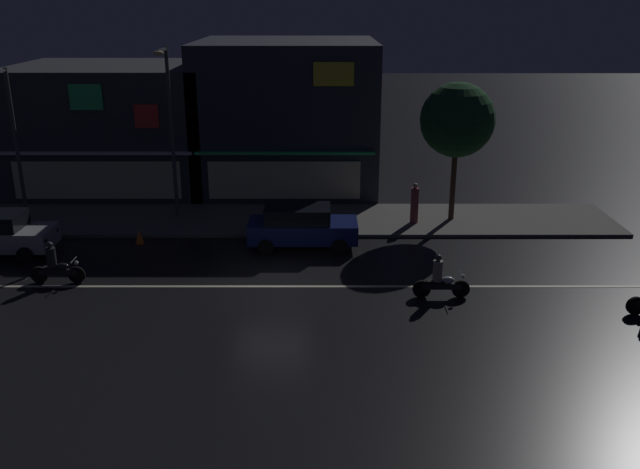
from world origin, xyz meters
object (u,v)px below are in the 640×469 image
streetlamp_mid (166,120)px  parked_car_near_kerb (298,226)px  streetlamp_west (8,133)px  traffic_cone (136,237)px  motorcycle_opposite_lane (437,279)px  pedestrian_on_sidewalk (411,204)px  motorcycle_lead (52,266)px

streetlamp_mid → parked_car_near_kerb: size_ratio=1.72×
streetlamp_west → traffic_cone: size_ratio=11.95×
parked_car_near_kerb → motorcycle_opposite_lane: size_ratio=2.26×
streetlamp_west → motorcycle_opposite_lane: bearing=-24.5°
motorcycle_opposite_lane → traffic_cone: bearing=-21.3°
pedestrian_on_sidewalk → parked_car_near_kerb: (-4.83, -2.67, -0.09)m
parked_car_near_kerb → motorcycle_lead: (-8.44, -3.65, -0.24)m
streetlamp_west → traffic_cone: (5.63, -2.44, -3.78)m
streetlamp_mid → pedestrian_on_sidewalk: streetlamp_mid is taller
pedestrian_on_sidewalk → parked_car_near_kerb: pedestrian_on_sidewalk is taller
streetlamp_mid → motorcycle_opposite_lane: bearing=-38.7°
streetlamp_mid → parked_car_near_kerb: streetlamp_mid is taller
motorcycle_lead → traffic_cone: 4.47m
motorcycle_lead → motorcycle_opposite_lane: same height
streetlamp_mid → pedestrian_on_sidewalk: 11.10m
traffic_cone → pedestrian_on_sidewalk: bearing=11.2°
motorcycle_opposite_lane → traffic_cone: 12.45m
streetlamp_mid → pedestrian_on_sidewalk: size_ratio=4.17×
streetlamp_west → streetlamp_mid: 6.58m
motorcycle_opposite_lane → traffic_cone: size_ratio=3.45×
streetlamp_mid → motorcycle_lead: (-2.77, -7.08, -3.84)m
pedestrian_on_sidewalk → motorcycle_opposite_lane: pedestrian_on_sidewalk is taller
motorcycle_lead → motorcycle_opposite_lane: bearing=-9.1°
streetlamp_mid → traffic_cone: streetlamp_mid is taller
streetlamp_mid → motorcycle_lead: bearing=-111.4°
streetlamp_west → parked_car_near_kerb: size_ratio=1.53×
motorcycle_opposite_lane → traffic_cone: (-11.27, 5.27, -0.36)m
motorcycle_opposite_lane → pedestrian_on_sidewalk: bearing=-87.3°
streetlamp_mid → motorcycle_lead: size_ratio=3.88×
motorcycle_opposite_lane → parked_car_near_kerb: bearing=-42.3°
streetlamp_west → parked_car_near_kerb: 12.94m
pedestrian_on_sidewalk → traffic_cone: (-11.41, -2.26, -0.69)m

